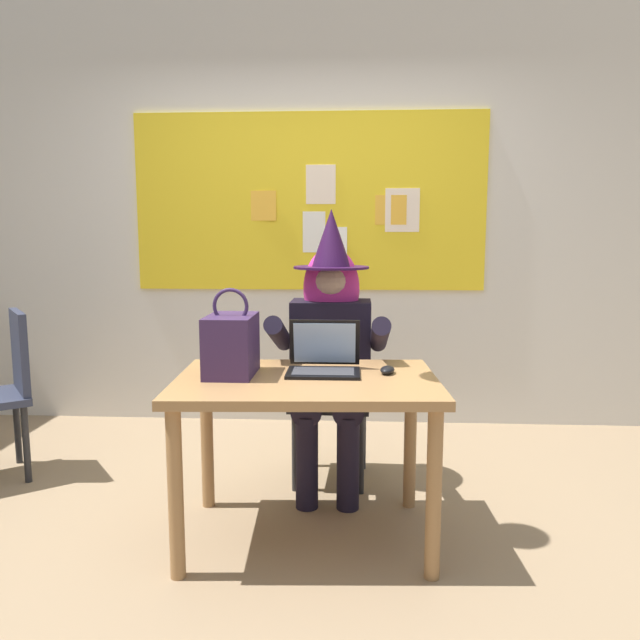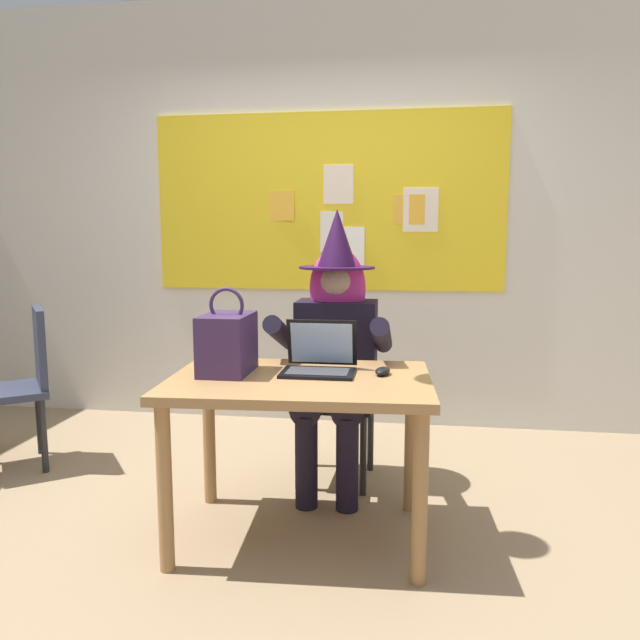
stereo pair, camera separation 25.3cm
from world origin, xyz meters
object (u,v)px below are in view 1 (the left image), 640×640
chair_at_desk (332,384)px  handbag (231,344)px  desk_main (307,401)px  laptop (324,361)px  person_costumed (330,336)px  computer_mouse (387,370)px  chair_spare_by_window (0,385)px

chair_at_desk → handbag: (-0.41, -0.70, 0.34)m
desk_main → handbag: 0.41m
chair_at_desk → laptop: size_ratio=2.85×
person_costumed → laptop: bearing=-0.8°
computer_mouse → chair_spare_by_window: size_ratio=0.11×
chair_at_desk → chair_spare_by_window: 1.81m
chair_spare_by_window → desk_main: bearing=123.8°
handbag → chair_spare_by_window: size_ratio=0.41×
laptop → chair_spare_by_window: bearing=164.2°
computer_mouse → handbag: handbag is taller
person_costumed → chair_spare_by_window: 1.83m
chair_at_desk → person_costumed: 0.31m
desk_main → handbag: bearing=173.8°
computer_mouse → person_costumed: bearing=130.5°
chair_at_desk → computer_mouse: size_ratio=8.76×
handbag → chair_at_desk: bearing=59.8°
chair_spare_by_window → person_costumed: bearing=143.4°
chair_at_desk → computer_mouse: (0.27, -0.65, 0.23)m
desk_main → chair_spare_by_window: size_ratio=1.26×
handbag → chair_spare_by_window: 1.55m
desk_main → person_costumed: size_ratio=0.79×
desk_main → laptop: bearing=58.1°
chair_at_desk → chair_spare_by_window: (-1.81, -0.14, 0.00)m
desk_main → person_costumed: bearing=82.9°
laptop → person_costumed: bearing=88.6°
chair_at_desk → person_costumed: (-0.00, -0.12, 0.29)m
chair_at_desk → laptop: (-0.01, -0.63, 0.26)m
person_costumed → computer_mouse: person_costumed is taller
person_costumed → laptop: person_costumed is taller
handbag → chair_spare_by_window: (-1.40, 0.57, -0.34)m
person_costumed → chair_spare_by_window: size_ratio=1.60×
chair_at_desk → laptop: laptop is taller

